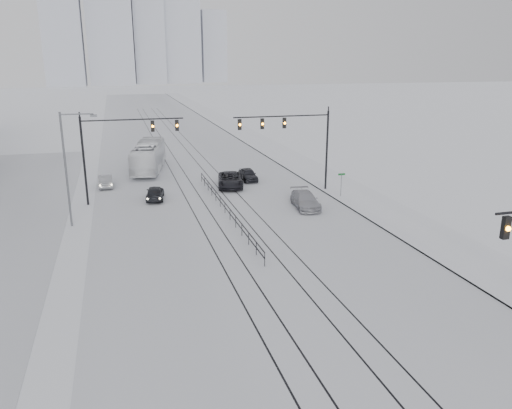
# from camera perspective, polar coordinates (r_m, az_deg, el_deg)

# --- Properties ---
(road) EXTENTS (22.00, 260.00, 0.02)m
(road) POSITION_cam_1_polar(r_m,az_deg,el_deg) (71.97, -8.66, 5.83)
(road) COLOR silver
(road) RESTS_ON ground
(sidewalk_east) EXTENTS (5.00, 260.00, 0.16)m
(sidewalk_east) POSITION_cam_1_polar(r_m,az_deg,el_deg) (74.76, 1.71, 6.45)
(sidewalk_east) COLOR silver
(sidewalk_east) RESTS_ON ground
(curb) EXTENTS (0.10, 260.00, 0.12)m
(curb) POSITION_cam_1_polar(r_m,az_deg,el_deg) (74.08, -0.11, 6.35)
(curb) COLOR gray
(curb) RESTS_ON ground
(tram_rails) EXTENTS (5.30, 180.00, 0.01)m
(tram_rails) POSITION_cam_1_polar(r_m,az_deg,el_deg) (52.60, -5.87, 2.12)
(tram_rails) COLOR black
(tram_rails) RESTS_ON ground
(skyline) EXTENTS (96.00, 48.00, 72.00)m
(skyline) POSITION_cam_1_polar(r_m,az_deg,el_deg) (284.83, -13.69, 19.39)
(skyline) COLOR #A9AEBA
(skyline) RESTS_ON ground
(traffic_mast_ne) EXTENTS (9.60, 0.37, 8.00)m
(traffic_mast_ne) POSITION_cam_1_polar(r_m,az_deg,el_deg) (48.78, 4.54, 7.93)
(traffic_mast_ne) COLOR black
(traffic_mast_ne) RESTS_ON ground
(traffic_mast_nw) EXTENTS (9.10, 0.37, 8.00)m
(traffic_mast_nw) POSITION_cam_1_polar(r_m,az_deg,el_deg) (46.86, -15.59, 6.81)
(traffic_mast_nw) COLOR black
(traffic_mast_nw) RESTS_ON ground
(street_light_west) EXTENTS (2.73, 0.25, 9.00)m
(street_light_west) POSITION_cam_1_polar(r_m,az_deg,el_deg) (41.18, -20.58, 4.63)
(street_light_west) COLOR #595B60
(street_light_west) RESTS_ON ground
(median_fence) EXTENTS (0.06, 24.00, 1.00)m
(median_fence) POSITION_cam_1_polar(r_m,az_deg,el_deg) (42.98, -3.58, -0.34)
(median_fence) COLOR black
(median_fence) RESTS_ON ground
(street_sign) EXTENTS (0.70, 0.06, 2.40)m
(street_sign) POSITION_cam_1_polar(r_m,az_deg,el_deg) (48.25, 9.73, 2.62)
(street_sign) COLOR #595B60
(street_sign) RESTS_ON ground
(sedan_sb_inner) EXTENTS (2.13, 4.16, 1.35)m
(sedan_sb_inner) POSITION_cam_1_polar(r_m,az_deg,el_deg) (47.96, -11.47, 1.30)
(sedan_sb_inner) COLOR black
(sedan_sb_inner) RESTS_ON ground
(sedan_sb_outer) EXTENTS (1.52, 4.01, 1.31)m
(sedan_sb_outer) POSITION_cam_1_polar(r_m,az_deg,el_deg) (54.13, -16.84, 2.60)
(sedan_sb_outer) COLOR gray
(sedan_sb_outer) RESTS_ON ground
(sedan_nb_front) EXTENTS (3.53, 5.81, 1.51)m
(sedan_nb_front) POSITION_cam_1_polar(r_m,az_deg,el_deg) (51.85, -2.94, 2.82)
(sedan_nb_front) COLOR black
(sedan_nb_front) RESTS_ON ground
(sedan_nb_right) EXTENTS (2.52, 5.07, 1.42)m
(sedan_nb_right) POSITION_cam_1_polar(r_m,az_deg,el_deg) (44.66, 5.65, 0.49)
(sedan_nb_right) COLOR #A4A4AB
(sedan_nb_right) RESTS_ON ground
(sedan_nb_far) EXTENTS (1.60, 3.91, 1.33)m
(sedan_nb_far) POSITION_cam_1_polar(r_m,az_deg,el_deg) (54.66, -0.92, 3.44)
(sedan_nb_far) COLOR black
(sedan_nb_far) RESTS_ON ground
(box_truck) EXTENTS (5.04, 12.40, 3.37)m
(box_truck) POSITION_cam_1_polar(r_m,az_deg,el_deg) (60.92, -12.19, 5.38)
(box_truck) COLOR white
(box_truck) RESTS_ON ground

